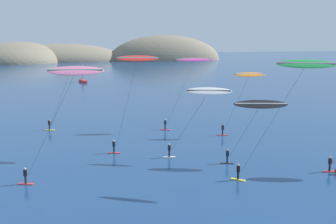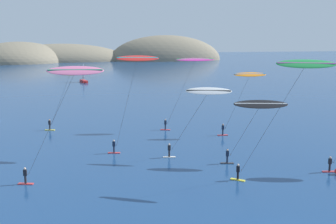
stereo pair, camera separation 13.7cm
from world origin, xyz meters
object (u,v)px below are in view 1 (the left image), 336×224
object	(u,v)px
kitesurfer_orange	(247,80)
kitesurfer_pink	(71,80)
kitesurfer_white	(205,97)
kitesurfer_black	(259,108)
kitesurfer_magenta	(192,65)
kitesurfer_yellow	(68,77)
sailboat_far	(83,80)
kitesurfer_green	(300,74)
kitesurfer_red	(135,66)

from	to	relation	value
kitesurfer_orange	kitesurfer_pink	bearing A→B (deg)	-146.81
kitesurfer_white	kitesurfer_black	world-z (taller)	kitesurfer_white
kitesurfer_pink	kitesurfer_magenta	distance (m)	27.11
kitesurfer_yellow	kitesurfer_magenta	distance (m)	18.56
sailboat_far	kitesurfer_black	world-z (taller)	kitesurfer_black
kitesurfer_orange	kitesurfer_green	bearing A→B (deg)	-98.39
kitesurfer_orange	kitesurfer_yellow	bearing A→B (deg)	163.55
kitesurfer_green	kitesurfer_white	size ratio (longest dim) A/B	1.44
kitesurfer_black	kitesurfer_magenta	size ratio (longest dim) A/B	0.67
kitesurfer_green	kitesurfer_red	distance (m)	19.58
kitesurfer_yellow	kitesurfer_black	xyz separation A→B (m)	(21.13, -20.76, -1.80)
kitesurfer_pink	kitesurfer_red	bearing A→B (deg)	51.90
kitesurfer_white	kitesurfer_black	bearing A→B (deg)	-31.32
kitesurfer_pink	kitesurfer_red	xyz separation A→B (m)	(7.27, 9.27, 0.53)
sailboat_far	kitesurfer_red	size ratio (longest dim) A/B	0.49
kitesurfer_white	kitesurfer_red	distance (m)	9.10
kitesurfer_green	kitesurfer_black	size ratio (longest dim) A/B	1.67
sailboat_far	kitesurfer_white	world-z (taller)	kitesurfer_white
kitesurfer_green	kitesurfer_orange	distance (m)	20.78
kitesurfer_green	kitesurfer_orange	xyz separation A→B (m)	(3.00, 20.36, -2.90)
kitesurfer_magenta	kitesurfer_red	bearing A→B (deg)	-131.13
kitesurfer_orange	kitesurfer_black	size ratio (longest dim) A/B	1.25
kitesurfer_green	kitesurfer_red	xyz separation A→B (m)	(-13.82, 13.86, -0.14)
kitesurfer_yellow	kitesurfer_magenta	size ratio (longest dim) A/B	0.85
kitesurfer_white	kitesurfer_magenta	distance (m)	15.62
kitesurfer_white	kitesurfer_magenta	xyz separation A→B (m)	(2.47, 15.21, 2.53)
kitesurfer_pink	kitesurfer_white	bearing A→B (deg)	20.65
kitesurfer_white	kitesurfer_yellow	distance (m)	23.68
kitesurfer_green	kitesurfer_yellow	xyz separation A→B (m)	(-22.07, 27.76, -2.61)
kitesurfer_black	kitesurfer_green	bearing A→B (deg)	-82.37
sailboat_far	kitesurfer_magenta	distance (m)	70.77
kitesurfer_orange	kitesurfer_black	bearing A→B (deg)	-106.45
kitesurfer_yellow	kitesurfer_orange	bearing A→B (deg)	-16.45
kitesurfer_yellow	kitesurfer_pink	world-z (taller)	kitesurfer_pink
kitesurfer_pink	kitesurfer_red	distance (m)	11.79
sailboat_far	kitesurfer_white	bearing A→B (deg)	-80.70
kitesurfer_red	kitesurfer_orange	bearing A→B (deg)	21.10
kitesurfer_yellow	kitesurfer_pink	distance (m)	23.27
kitesurfer_green	kitesurfer_pink	xyz separation A→B (m)	(-21.09, 4.59, -0.67)
kitesurfer_pink	kitesurfer_magenta	bearing A→B (deg)	50.18
sailboat_far	kitesurfer_pink	size ratio (longest dim) A/B	0.51
sailboat_far	kitesurfer_orange	distance (m)	77.17
sailboat_far	kitesurfer_black	distance (m)	88.92
kitesurfer_magenta	kitesurfer_white	bearing A→B (deg)	-99.23
kitesurfer_black	kitesurfer_magenta	world-z (taller)	kitesurfer_magenta
kitesurfer_orange	kitesurfer_red	world-z (taller)	kitesurfer_red
kitesurfer_magenta	kitesurfer_yellow	bearing A→B (deg)	172.72
kitesurfer_black	kitesurfer_magenta	bearing A→B (deg)	98.62
kitesurfer_white	kitesurfer_black	xyz separation A→B (m)	(5.26, -3.20, -0.91)
kitesurfer_green	kitesurfer_black	world-z (taller)	kitesurfer_green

